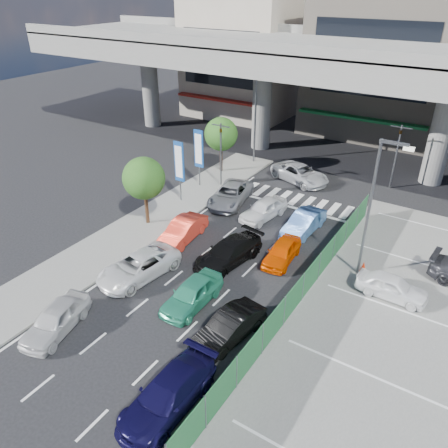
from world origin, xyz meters
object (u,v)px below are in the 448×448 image
Objects in this scene: traffic_light_left at (221,139)px; signboard_near at (179,163)px; taxi_teal_mid at (192,294)px; kei_truck_front_right at (304,223)px; signboard_far at (199,150)px; sedan_black_mid at (229,252)px; tree_far at (221,134)px; hatch_black_mid_right at (229,327)px; street_lamp_left at (257,111)px; wagon_silver_front_left at (230,194)px; tree_near at (144,178)px; sedan_white_front_mid at (263,209)px; traffic_light_right at (399,141)px; taxi_orange_right at (282,252)px; sedan_white_mid_left at (138,266)px; street_lamp_right at (374,200)px; crossing_wagon_silver at (300,174)px; van_white_back_left at (56,319)px; parked_sedan_white at (392,287)px; minivan_navy_back at (168,394)px; taxi_orange_left at (183,231)px; traffic_cone at (363,267)px.

traffic_light_left reaches higher than signboard_near.
taxi_teal_mid and kei_truck_front_right have the same top height.
signboard_far is 11.37m from sedan_black_mid.
hatch_black_mid_right is at bearing -56.02° from tree_far.
street_lamp_left reaches higher than wagon_silver_front_left.
signboard_far is at bearing 94.90° from tree_near.
sedan_white_front_mid is (5.60, -8.96, -4.08)m from street_lamp_left.
traffic_light_right is 1.28× the size of sedan_white_front_mid.
signboard_far is 12.26m from taxi_orange_right.
sedan_white_front_mid is (6.47, 1.04, -2.37)m from signboard_near.
traffic_light_right is 1.11× the size of signboard_far.
sedan_white_mid_left is 10.29m from sedan_white_front_mid.
street_lamp_right is 1.67× the size of tree_near.
crossing_wagon_silver is (2.75, 6.46, 0.02)m from wagon_silver_front_left.
sedan_white_mid_left is 0.97× the size of crossing_wagon_silver.
taxi_teal_mid is at bearing -103.53° from traffic_light_right.
taxi_teal_mid reaches higher than van_white_back_left.
parked_sedan_white is (16.91, -9.64, -2.70)m from tree_far.
traffic_light_left is at bearing 124.81° from wagon_silver_front_left.
taxi_teal_mid is at bearing 3.36° from sedan_white_mid_left.
hatch_black_mid_right is 0.82× the size of wagon_silver_front_left.
traffic_light_right is 1.30× the size of van_white_back_left.
traffic_light_left is 17.20m from parked_sedan_white.
tree_far is at bearing 118.32° from minivan_navy_back.
traffic_light_left is 4.53m from wagon_silver_front_left.
crossing_wagon_silver reaches higher than taxi_orange_right.
tree_near reaches higher than taxi_teal_mid.
tree_far is 11.97m from taxi_orange_left.
street_lamp_right is 6.18m from taxi_orange_right.
traffic_light_right is at bearing 4.83° from street_lamp_left.
traffic_light_right is at bearing 33.12° from wagon_silver_front_left.
sedan_black_mid is (-0.47, 4.28, 0.00)m from taxi_teal_mid.
kei_truck_front_right is (6.12, 5.11, 0.00)m from taxi_orange_left.
signboard_far is at bearing 88.93° from van_white_back_left.
kei_truck_front_right is (10.06, -2.29, -2.37)m from signboard_far.
crossing_wagon_silver reaches higher than sedan_white_mid_left.
taxi_orange_left is at bearing -69.21° from tree_far.
sedan_white_front_mid reaches higher than van_white_back_left.
wagon_silver_front_left is at bearing 131.30° from sedan_black_mid.
tree_far reaches higher than traffic_cone.
street_lamp_right is at bearing -18.68° from signboard_far.
wagon_silver_front_left is (-0.27, 6.20, 0.00)m from taxi_orange_left.
crossing_wagon_silver is (6.63, 1.76, -2.68)m from tree_far.
traffic_cone is at bearing -25.18° from kei_truck_front_right.
minivan_navy_back is 6.21× the size of traffic_cone.
sedan_white_mid_left is at bearing 174.76° from taxi_teal_mid.
kei_truck_front_right is (6.14, 14.99, 0.01)m from van_white_back_left.
sedan_white_front_mid is (5.47, -2.96, -3.25)m from traffic_light_left.
traffic_cone is (15.03, -8.33, -2.94)m from tree_far.
sedan_black_mid reaches higher than traffic_cone.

